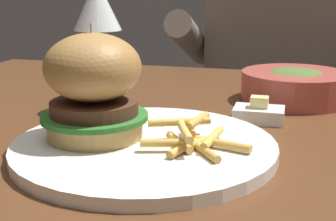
{
  "coord_description": "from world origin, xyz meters",
  "views": [
    {
      "loc": [
        0.09,
        -0.57,
        0.93
      ],
      "look_at": [
        -0.05,
        -0.05,
        0.78
      ],
      "focal_mm": 50.0,
      "sensor_mm": 36.0,
      "label": 1
    }
  ],
  "objects_px": {
    "wine_glass": "(97,10)",
    "diner_person": "(270,114)",
    "main_plate": "(145,147)",
    "burger_sandwich": "(93,86)",
    "soup_bowl": "(295,85)",
    "butter_dish": "(259,113)"
  },
  "relations": [
    {
      "from": "wine_glass",
      "to": "diner_person",
      "type": "distance_m",
      "value": 0.8
    },
    {
      "from": "main_plate",
      "to": "burger_sandwich",
      "type": "bearing_deg",
      "value": -179.7
    },
    {
      "from": "main_plate",
      "to": "soup_bowl",
      "type": "xyz_separation_m",
      "value": [
        0.16,
        0.3,
        0.02
      ]
    },
    {
      "from": "burger_sandwich",
      "to": "soup_bowl",
      "type": "height_order",
      "value": "burger_sandwich"
    },
    {
      "from": "burger_sandwich",
      "to": "wine_glass",
      "type": "bearing_deg",
      "value": 111.17
    },
    {
      "from": "wine_glass",
      "to": "main_plate",
      "type": "bearing_deg",
      "value": -52.68
    },
    {
      "from": "butter_dish",
      "to": "diner_person",
      "type": "height_order",
      "value": "diner_person"
    },
    {
      "from": "main_plate",
      "to": "burger_sandwich",
      "type": "height_order",
      "value": "burger_sandwich"
    },
    {
      "from": "burger_sandwich",
      "to": "wine_glass",
      "type": "relative_size",
      "value": 0.67
    },
    {
      "from": "main_plate",
      "to": "burger_sandwich",
      "type": "relative_size",
      "value": 2.29
    },
    {
      "from": "butter_dish",
      "to": "diner_person",
      "type": "xyz_separation_m",
      "value": [
        -0.01,
        0.69,
        -0.19
      ]
    },
    {
      "from": "wine_glass",
      "to": "butter_dish",
      "type": "bearing_deg",
      "value": 0.42
    },
    {
      "from": "soup_bowl",
      "to": "diner_person",
      "type": "height_order",
      "value": "diner_person"
    },
    {
      "from": "soup_bowl",
      "to": "diner_person",
      "type": "relative_size",
      "value": 0.15
    },
    {
      "from": "wine_glass",
      "to": "soup_bowl",
      "type": "bearing_deg",
      "value": 25.67
    },
    {
      "from": "wine_glass",
      "to": "butter_dish",
      "type": "xyz_separation_m",
      "value": [
        0.24,
        0.0,
        -0.14
      ]
    },
    {
      "from": "burger_sandwich",
      "to": "butter_dish",
      "type": "height_order",
      "value": "burger_sandwich"
    },
    {
      "from": "main_plate",
      "to": "wine_glass",
      "type": "xyz_separation_m",
      "value": [
        -0.12,
        0.16,
        0.15
      ]
    },
    {
      "from": "butter_dish",
      "to": "diner_person",
      "type": "distance_m",
      "value": 0.71
    },
    {
      "from": "main_plate",
      "to": "diner_person",
      "type": "relative_size",
      "value": 0.26
    },
    {
      "from": "main_plate",
      "to": "soup_bowl",
      "type": "height_order",
      "value": "soup_bowl"
    },
    {
      "from": "burger_sandwich",
      "to": "soup_bowl",
      "type": "xyz_separation_m",
      "value": [
        0.23,
        0.3,
        -0.05
      ]
    }
  ]
}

